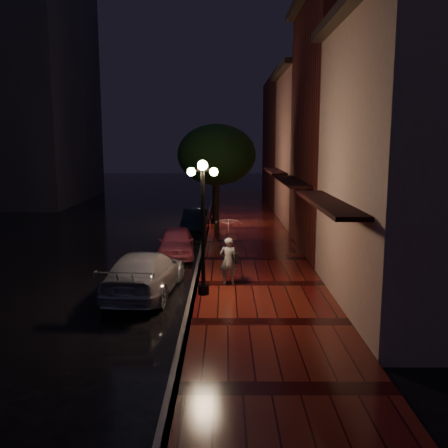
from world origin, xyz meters
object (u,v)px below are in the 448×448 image
(streetlamp_far, at_px, (213,183))
(silver_car, at_px, (145,273))
(street_tree, at_px, (217,157))
(navy_car, at_px, (196,220))
(streetlamp_near, at_px, (203,219))
(pink_car, at_px, (176,242))
(parking_meter, at_px, (206,229))
(woman_with_umbrella, at_px, (228,241))

(streetlamp_far, distance_m, silver_car, 13.81)
(street_tree, xyz_separation_m, navy_car, (-1.21, 1.18, -3.59))
(silver_car, bearing_deg, streetlamp_near, 171.90)
(streetlamp_near, height_order, silver_car, streetlamp_near)
(navy_car, xyz_separation_m, silver_car, (-1.02, -11.70, 0.07))
(navy_car, bearing_deg, silver_car, -93.70)
(streetlamp_far, distance_m, pink_car, 8.29)
(streetlamp_near, height_order, navy_car, streetlamp_near)
(parking_meter, bearing_deg, streetlamp_near, -78.50)
(streetlamp_near, bearing_deg, pink_car, 103.52)
(streetlamp_near, relative_size, navy_car, 1.09)
(woman_with_umbrella, bearing_deg, navy_car, -78.04)
(silver_car, height_order, parking_meter, parking_meter)
(pink_car, height_order, woman_with_umbrella, woman_with_umbrella)
(streetlamp_far, relative_size, parking_meter, 3.01)
(parking_meter, bearing_deg, pink_car, -125.14)
(streetlamp_far, bearing_deg, woman_with_umbrella, -86.36)
(streetlamp_near, distance_m, streetlamp_far, 14.00)
(parking_meter, bearing_deg, streetlamp_far, 98.22)
(woman_with_umbrella, distance_m, parking_meter, 6.32)
(silver_car, bearing_deg, streetlamp_far, -93.08)
(streetlamp_near, bearing_deg, streetlamp_far, 90.00)
(navy_car, bearing_deg, streetlamp_near, -84.28)
(parking_meter, bearing_deg, navy_car, 108.77)
(streetlamp_far, xyz_separation_m, woman_with_umbrella, (0.82, -12.86, -0.92))
(navy_car, height_order, silver_car, silver_car)
(woman_with_umbrella, bearing_deg, parking_meter, -77.83)
(pink_car, bearing_deg, navy_car, 81.04)
(street_tree, height_order, pink_car, street_tree)
(streetlamp_far, relative_size, pink_car, 1.14)
(street_tree, bearing_deg, streetlamp_near, -91.35)
(street_tree, height_order, woman_with_umbrella, street_tree)
(streetlamp_near, distance_m, parking_meter, 7.51)
(pink_car, bearing_deg, street_tree, 66.54)
(street_tree, bearing_deg, silver_car, -101.93)
(streetlamp_far, xyz_separation_m, navy_car, (-0.95, -1.83, -1.95))
(streetlamp_near, height_order, pink_car, streetlamp_near)
(street_tree, relative_size, parking_meter, 4.05)
(street_tree, relative_size, woman_with_umbrella, 2.50)
(streetlamp_far, bearing_deg, street_tree, -85.09)
(streetlamp_near, xyz_separation_m, parking_meter, (-0.20, 7.34, -1.58))
(street_tree, height_order, silver_car, street_tree)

